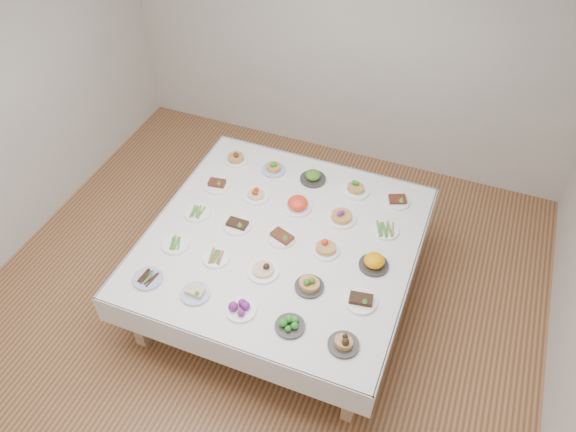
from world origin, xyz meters
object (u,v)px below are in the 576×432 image
at_px(dish_24, 398,199).
at_px(dish_12, 282,235).
at_px(dish_0, 148,278).
at_px(display_table, 281,244).

bearing_deg(dish_24, dish_12, -134.73).
bearing_deg(dish_0, dish_12, 44.09).
bearing_deg(dish_0, dish_24, 44.68).
distance_m(display_table, dish_12, 0.11).
height_order(dish_0, dish_24, dish_24).
height_order(dish_12, dish_24, same).
bearing_deg(display_table, dish_0, -135.52).
xyz_separation_m(display_table, dish_0, (-0.80, -0.79, 0.08)).
distance_m(display_table, dish_0, 1.13).
xyz_separation_m(dish_0, dish_12, (0.81, 0.79, 0.03)).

